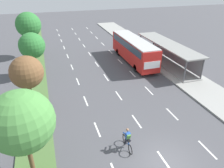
% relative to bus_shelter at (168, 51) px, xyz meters
% --- Properties ---
extents(ground_plane, '(140.00, 140.00, 0.00)m').
position_rel_bus_shelter_xyz_m(ground_plane, '(-9.53, -15.75, -1.87)').
color(ground_plane, '#4C4C51').
extents(median_strip, '(2.60, 52.00, 0.12)m').
position_rel_bus_shelter_xyz_m(median_strip, '(-17.83, 4.25, -1.81)').
color(median_strip, '#4C7038').
rests_on(median_strip, ground).
extents(sidewalk_right, '(4.50, 52.00, 0.15)m').
position_rel_bus_shelter_xyz_m(sidewalk_right, '(-0.28, 4.25, -1.79)').
color(sidewalk_right, '#9E9E99').
rests_on(sidewalk_right, ground).
extents(lane_divider_left, '(0.14, 48.34, 0.01)m').
position_rel_bus_shelter_xyz_m(lane_divider_left, '(-13.03, 2.92, -1.86)').
color(lane_divider_left, white).
rests_on(lane_divider_left, ground).
extents(lane_divider_center, '(0.14, 48.34, 0.01)m').
position_rel_bus_shelter_xyz_m(lane_divider_center, '(-9.53, 2.92, -1.86)').
color(lane_divider_center, white).
rests_on(lane_divider_center, ground).
extents(lane_divider_right, '(0.14, 48.34, 0.01)m').
position_rel_bus_shelter_xyz_m(lane_divider_right, '(-6.03, 2.92, -1.86)').
color(lane_divider_right, white).
rests_on(lane_divider_right, ground).
extents(bus_shelter, '(2.90, 12.92, 2.86)m').
position_rel_bus_shelter_xyz_m(bus_shelter, '(0.00, 0.00, 0.00)').
color(bus_shelter, gray).
rests_on(bus_shelter, sidewalk_right).
extents(bus, '(2.54, 11.29, 3.37)m').
position_rel_bus_shelter_xyz_m(bus, '(-4.28, 2.20, 0.20)').
color(bus, red).
rests_on(bus, ground).
extents(cyclist, '(0.46, 1.82, 1.71)m').
position_rel_bus_shelter_xyz_m(cyclist, '(-11.48, -13.72, -1.08)').
color(cyclist, black).
rests_on(cyclist, ground).
extents(median_tree_nearest, '(3.65, 3.65, 5.77)m').
position_rel_bus_shelter_xyz_m(median_tree_nearest, '(-17.91, -13.99, 2.19)').
color(median_tree_nearest, brown).
rests_on(median_tree_nearest, median_strip).
extents(median_tree_second, '(2.88, 2.88, 5.12)m').
position_rel_bus_shelter_xyz_m(median_tree_second, '(-17.95, -6.34, 1.91)').
color(median_tree_second, brown).
rests_on(median_tree_second, median_strip).
extents(median_tree_third, '(3.03, 3.03, 5.31)m').
position_rel_bus_shelter_xyz_m(median_tree_third, '(-17.59, 1.31, 2.03)').
color(median_tree_third, brown).
rests_on(median_tree_third, median_strip).
extents(median_tree_fourth, '(3.59, 3.59, 6.52)m').
position_rel_bus_shelter_xyz_m(median_tree_fourth, '(-18.01, 8.97, 2.97)').
color(median_tree_fourth, brown).
rests_on(median_tree_fourth, median_strip).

